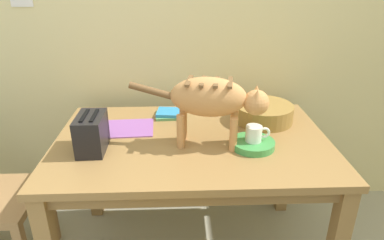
{
  "coord_description": "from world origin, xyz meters",
  "views": [
    {
      "loc": [
        0.08,
        -0.45,
        1.52
      ],
      "look_at": [
        0.14,
        1.07,
        0.85
      ],
      "focal_mm": 32.21,
      "sensor_mm": 36.0,
      "label": 1
    }
  ],
  "objects_px": {
    "saucer_bowl": "(253,144)",
    "toaster": "(92,133)",
    "wicker_basket": "(263,112)",
    "dining_table": "(192,154)",
    "book_stack": "(170,114)",
    "cat": "(214,99)",
    "magazine": "(129,128)",
    "coffee_mug": "(254,134)"
  },
  "relations": [
    {
      "from": "saucer_bowl",
      "to": "toaster",
      "type": "relative_size",
      "value": 1.02
    },
    {
      "from": "saucer_bowl",
      "to": "wicker_basket",
      "type": "distance_m",
      "value": 0.32
    },
    {
      "from": "dining_table",
      "to": "toaster",
      "type": "height_order",
      "value": "toaster"
    },
    {
      "from": "book_stack",
      "to": "cat",
      "type": "bearing_deg",
      "value": -59.63
    },
    {
      "from": "wicker_basket",
      "to": "toaster",
      "type": "xyz_separation_m",
      "value": [
        -0.86,
        -0.3,
        0.04
      ]
    },
    {
      "from": "dining_table",
      "to": "magazine",
      "type": "bearing_deg",
      "value": 158.97
    },
    {
      "from": "wicker_basket",
      "to": "book_stack",
      "type": "bearing_deg",
      "value": 170.84
    },
    {
      "from": "cat",
      "to": "toaster",
      "type": "xyz_separation_m",
      "value": [
        -0.56,
        -0.03,
        -0.15
      ]
    },
    {
      "from": "toaster",
      "to": "magazine",
      "type": "bearing_deg",
      "value": 58.93
    },
    {
      "from": "coffee_mug",
      "to": "wicker_basket",
      "type": "bearing_deg",
      "value": 69.28
    },
    {
      "from": "dining_table",
      "to": "book_stack",
      "type": "height_order",
      "value": "book_stack"
    },
    {
      "from": "coffee_mug",
      "to": "wicker_basket",
      "type": "relative_size",
      "value": 0.36
    },
    {
      "from": "magazine",
      "to": "wicker_basket",
      "type": "height_order",
      "value": "wicker_basket"
    },
    {
      "from": "saucer_bowl",
      "to": "coffee_mug",
      "type": "xyz_separation_m",
      "value": [
        0.0,
        0.0,
        0.05
      ]
    },
    {
      "from": "saucer_bowl",
      "to": "magazine",
      "type": "xyz_separation_m",
      "value": [
        -0.61,
        0.23,
        -0.01
      ]
    },
    {
      "from": "book_stack",
      "to": "wicker_basket",
      "type": "xyz_separation_m",
      "value": [
        0.51,
        -0.08,
        0.03
      ]
    },
    {
      "from": "coffee_mug",
      "to": "wicker_basket",
      "type": "xyz_separation_m",
      "value": [
        0.11,
        0.3,
        -0.02
      ]
    },
    {
      "from": "book_stack",
      "to": "magazine",
      "type": "bearing_deg",
      "value": -144.16
    },
    {
      "from": "cat",
      "to": "coffee_mug",
      "type": "height_order",
      "value": "cat"
    },
    {
      "from": "dining_table",
      "to": "magazine",
      "type": "xyz_separation_m",
      "value": [
        -0.33,
        0.13,
        0.09
      ]
    },
    {
      "from": "wicker_basket",
      "to": "dining_table",
      "type": "bearing_deg",
      "value": -153.41
    },
    {
      "from": "toaster",
      "to": "saucer_bowl",
      "type": "bearing_deg",
      "value": -0.43
    },
    {
      "from": "saucer_bowl",
      "to": "book_stack",
      "type": "height_order",
      "value": "saucer_bowl"
    },
    {
      "from": "dining_table",
      "to": "book_stack",
      "type": "xyz_separation_m",
      "value": [
        -0.11,
        0.28,
        0.1
      ]
    },
    {
      "from": "book_stack",
      "to": "wicker_basket",
      "type": "bearing_deg",
      "value": -9.16
    },
    {
      "from": "saucer_bowl",
      "to": "book_stack",
      "type": "bearing_deg",
      "value": 135.75
    },
    {
      "from": "magazine",
      "to": "wicker_basket",
      "type": "relative_size",
      "value": 0.8
    },
    {
      "from": "book_stack",
      "to": "wicker_basket",
      "type": "distance_m",
      "value": 0.52
    },
    {
      "from": "cat",
      "to": "magazine",
      "type": "bearing_deg",
      "value": -105.17
    },
    {
      "from": "saucer_bowl",
      "to": "dining_table",
      "type": "bearing_deg",
      "value": 160.33
    },
    {
      "from": "coffee_mug",
      "to": "toaster",
      "type": "xyz_separation_m",
      "value": [
        -0.75,
        0.01,
        0.01
      ]
    },
    {
      "from": "cat",
      "to": "magazine",
      "type": "height_order",
      "value": "cat"
    },
    {
      "from": "cat",
      "to": "book_stack",
      "type": "xyz_separation_m",
      "value": [
        -0.21,
        0.35,
        -0.22
      ]
    },
    {
      "from": "cat",
      "to": "magazine",
      "type": "xyz_separation_m",
      "value": [
        -0.42,
        0.2,
        -0.23
      ]
    },
    {
      "from": "dining_table",
      "to": "magazine",
      "type": "height_order",
      "value": "magazine"
    },
    {
      "from": "dining_table",
      "to": "toaster",
      "type": "xyz_separation_m",
      "value": [
        -0.46,
        -0.1,
        0.17
      ]
    },
    {
      "from": "coffee_mug",
      "to": "book_stack",
      "type": "relative_size",
      "value": 0.67
    },
    {
      "from": "cat",
      "to": "book_stack",
      "type": "height_order",
      "value": "cat"
    },
    {
      "from": "dining_table",
      "to": "magazine",
      "type": "distance_m",
      "value": 0.36
    },
    {
      "from": "saucer_bowl",
      "to": "book_stack",
      "type": "distance_m",
      "value": 0.55
    },
    {
      "from": "wicker_basket",
      "to": "toaster",
      "type": "height_order",
      "value": "toaster"
    },
    {
      "from": "cat",
      "to": "toaster",
      "type": "bearing_deg",
      "value": -77.67
    }
  ]
}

